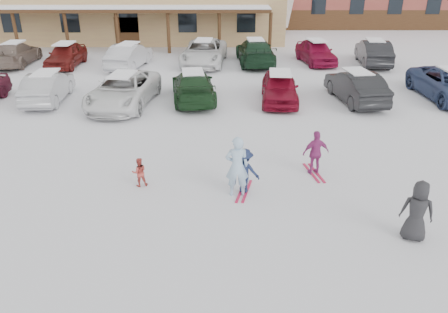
{
  "coord_description": "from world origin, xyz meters",
  "views": [
    {
      "loc": [
        0.28,
        -10.85,
        6.53
      ],
      "look_at": [
        0.3,
        1.0,
        1.0
      ],
      "focal_mm": 35.0,
      "sensor_mm": 36.0,
      "label": 1
    }
  ],
  "objects_px": {
    "child_navy": "(244,171)",
    "parked_car_4": "(280,87)",
    "toddler_red": "(139,172)",
    "parked_car_5": "(356,87)",
    "parked_car_3": "(193,86)",
    "parked_car_13": "(373,52)",
    "parked_car_1": "(48,87)",
    "child_magenta": "(316,153)",
    "parked_car_2": "(124,90)",
    "parked_car_10": "(204,52)",
    "parked_car_11": "(255,52)",
    "parked_car_7": "(15,54)",
    "parked_car_8": "(66,55)",
    "parked_car_12": "(316,52)",
    "bystander_dark": "(417,211)",
    "parked_car_9": "(129,56)"
  },
  "relations": [
    {
      "from": "parked_car_8",
      "to": "parked_car_13",
      "type": "bearing_deg",
      "value": 2.71
    },
    {
      "from": "parked_car_5",
      "to": "parked_car_11",
      "type": "height_order",
      "value": "parked_car_11"
    },
    {
      "from": "toddler_red",
      "to": "parked_car_3",
      "type": "bearing_deg",
      "value": -114.18
    },
    {
      "from": "parked_car_2",
      "to": "parked_car_7",
      "type": "relative_size",
      "value": 1.09
    },
    {
      "from": "toddler_red",
      "to": "child_magenta",
      "type": "distance_m",
      "value": 5.6
    },
    {
      "from": "child_magenta",
      "to": "child_navy",
      "type": "bearing_deg",
      "value": 16.66
    },
    {
      "from": "parked_car_5",
      "to": "parked_car_9",
      "type": "xyz_separation_m",
      "value": [
        -12.21,
        6.91,
        0.01
      ]
    },
    {
      "from": "toddler_red",
      "to": "parked_car_4",
      "type": "relative_size",
      "value": 0.22
    },
    {
      "from": "parked_car_11",
      "to": "parked_car_5",
      "type": "bearing_deg",
      "value": 115.31
    },
    {
      "from": "parked_car_9",
      "to": "parked_car_13",
      "type": "bearing_deg",
      "value": -166.89
    },
    {
      "from": "parked_car_4",
      "to": "parked_car_11",
      "type": "relative_size",
      "value": 0.78
    },
    {
      "from": "child_navy",
      "to": "parked_car_4",
      "type": "bearing_deg",
      "value": -89.91
    },
    {
      "from": "child_magenta",
      "to": "parked_car_2",
      "type": "bearing_deg",
      "value": -53.42
    },
    {
      "from": "parked_car_7",
      "to": "parked_car_13",
      "type": "height_order",
      "value": "parked_car_13"
    },
    {
      "from": "parked_car_3",
      "to": "parked_car_12",
      "type": "height_order",
      "value": "parked_car_12"
    },
    {
      "from": "parked_car_8",
      "to": "parked_car_12",
      "type": "xyz_separation_m",
      "value": [
        15.92,
        0.86,
        0.02
      ]
    },
    {
      "from": "parked_car_3",
      "to": "parked_car_13",
      "type": "xyz_separation_m",
      "value": [
        11.07,
        7.56,
        0.07
      ]
    },
    {
      "from": "parked_car_1",
      "to": "parked_car_10",
      "type": "bearing_deg",
      "value": -136.42
    },
    {
      "from": "parked_car_12",
      "to": "bystander_dark",
      "type": "bearing_deg",
      "value": -102.39
    },
    {
      "from": "parked_car_2",
      "to": "parked_car_1",
      "type": "bearing_deg",
      "value": 177.28
    },
    {
      "from": "child_navy",
      "to": "parked_car_12",
      "type": "height_order",
      "value": "parked_car_12"
    },
    {
      "from": "child_navy",
      "to": "parked_car_10",
      "type": "relative_size",
      "value": 0.25
    },
    {
      "from": "toddler_red",
      "to": "parked_car_5",
      "type": "distance_m",
      "value": 12.29
    },
    {
      "from": "toddler_red",
      "to": "parked_car_2",
      "type": "bearing_deg",
      "value": -92.02
    },
    {
      "from": "toddler_red",
      "to": "parked_car_1",
      "type": "xyz_separation_m",
      "value": [
        -5.87,
        8.51,
        0.24
      ]
    },
    {
      "from": "parked_car_8",
      "to": "parked_car_12",
      "type": "bearing_deg",
      "value": 4.36
    },
    {
      "from": "bystander_dark",
      "to": "parked_car_11",
      "type": "bearing_deg",
      "value": -62.17
    },
    {
      "from": "parked_car_9",
      "to": "parked_car_10",
      "type": "bearing_deg",
      "value": -159.01
    },
    {
      "from": "child_navy",
      "to": "bystander_dark",
      "type": "relative_size",
      "value": 0.87
    },
    {
      "from": "parked_car_8",
      "to": "parked_car_9",
      "type": "distance_m",
      "value": 4.07
    },
    {
      "from": "parked_car_7",
      "to": "parked_car_12",
      "type": "height_order",
      "value": "parked_car_12"
    },
    {
      "from": "parked_car_10",
      "to": "parked_car_11",
      "type": "xyz_separation_m",
      "value": [
        3.29,
        0.12,
        0.0
      ]
    },
    {
      "from": "parked_car_1",
      "to": "parked_car_4",
      "type": "relative_size",
      "value": 1.02
    },
    {
      "from": "parked_car_4",
      "to": "parked_car_9",
      "type": "height_order",
      "value": "parked_car_9"
    },
    {
      "from": "parked_car_13",
      "to": "parked_car_10",
      "type": "bearing_deg",
      "value": 6.42
    },
    {
      "from": "child_navy",
      "to": "parked_car_8",
      "type": "xyz_separation_m",
      "value": [
        -10.54,
        16.1,
        0.03
      ]
    },
    {
      "from": "parked_car_2",
      "to": "parked_car_4",
      "type": "bearing_deg",
      "value": 10.77
    },
    {
      "from": "child_navy",
      "to": "parked_car_13",
      "type": "bearing_deg",
      "value": -105.13
    },
    {
      "from": "parked_car_2",
      "to": "parked_car_4",
      "type": "relative_size",
      "value": 1.27
    },
    {
      "from": "parked_car_1",
      "to": "parked_car_10",
      "type": "xyz_separation_m",
      "value": [
        7.2,
        7.75,
        0.07
      ]
    },
    {
      "from": "toddler_red",
      "to": "parked_car_7",
      "type": "distance_m",
      "value": 19.4
    },
    {
      "from": "child_magenta",
      "to": "parked_car_5",
      "type": "bearing_deg",
      "value": -124.47
    },
    {
      "from": "parked_car_10",
      "to": "parked_car_3",
      "type": "bearing_deg",
      "value": -86.48
    },
    {
      "from": "parked_car_4",
      "to": "parked_car_12",
      "type": "xyz_separation_m",
      "value": [
        3.31,
        8.17,
        0.02
      ]
    },
    {
      "from": "child_magenta",
      "to": "parked_car_2",
      "type": "distance_m",
      "value": 10.39
    },
    {
      "from": "child_navy",
      "to": "parked_car_4",
      "type": "relative_size",
      "value": 0.33
    },
    {
      "from": "parked_car_11",
      "to": "parked_car_12",
      "type": "relative_size",
      "value": 1.24
    },
    {
      "from": "child_navy",
      "to": "parked_car_12",
      "type": "distance_m",
      "value": 17.8
    },
    {
      "from": "parked_car_13",
      "to": "parked_car_1",
      "type": "bearing_deg",
      "value": 29.77
    },
    {
      "from": "bystander_dark",
      "to": "parked_car_2",
      "type": "height_order",
      "value": "bystander_dark"
    }
  ]
}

